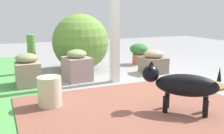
{
  "coord_description": "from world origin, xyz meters",
  "views": [
    {
      "loc": [
        -3.21,
        1.63,
        1.03
      ],
      "look_at": [
        -0.05,
        0.23,
        0.3
      ],
      "focal_mm": 41.68,
      "sensor_mm": 36.0,
      "label": 1
    }
  ],
  "objects_px": {
    "porch_pillar": "(115,14)",
    "round_shrub": "(81,42)",
    "terracotta_pot_broad": "(139,52)",
    "dog": "(181,84)",
    "ceramic_urn": "(50,92)",
    "stone_planter_far": "(27,70)",
    "terracotta_pot_tall": "(32,59)",
    "stone_planter_nearest": "(153,62)",
    "doormat": "(205,84)",
    "stone_planter_mid": "(77,66)"
  },
  "relations": [
    {
      "from": "terracotta_pot_broad",
      "to": "doormat",
      "type": "relative_size",
      "value": 0.69
    },
    {
      "from": "terracotta_pot_broad",
      "to": "porch_pillar",
      "type": "bearing_deg",
      "value": 135.91
    },
    {
      "from": "porch_pillar",
      "to": "round_shrub",
      "type": "xyz_separation_m",
      "value": [
        0.99,
        0.22,
        -0.5
      ]
    },
    {
      "from": "stone_planter_mid",
      "to": "terracotta_pot_tall",
      "type": "relative_size",
      "value": 0.72
    },
    {
      "from": "stone_planter_nearest",
      "to": "terracotta_pot_tall",
      "type": "height_order",
      "value": "terracotta_pot_tall"
    },
    {
      "from": "round_shrub",
      "to": "terracotta_pot_tall",
      "type": "xyz_separation_m",
      "value": [
        0.08,
        0.84,
        -0.26
      ]
    },
    {
      "from": "terracotta_pot_broad",
      "to": "ceramic_urn",
      "type": "relative_size",
      "value": 1.2
    },
    {
      "from": "doormat",
      "to": "ceramic_urn",
      "type": "bearing_deg",
      "value": 89.54
    },
    {
      "from": "porch_pillar",
      "to": "doormat",
      "type": "relative_size",
      "value": 3.37
    },
    {
      "from": "terracotta_pot_tall",
      "to": "ceramic_urn",
      "type": "relative_size",
      "value": 1.91
    },
    {
      "from": "porch_pillar",
      "to": "terracotta_pot_tall",
      "type": "relative_size",
      "value": 3.05
    },
    {
      "from": "stone_planter_mid",
      "to": "doormat",
      "type": "distance_m",
      "value": 1.91
    },
    {
      "from": "stone_planter_far",
      "to": "terracotta_pot_tall",
      "type": "distance_m",
      "value": 0.76
    },
    {
      "from": "stone_planter_mid",
      "to": "dog",
      "type": "distance_m",
      "value": 1.82
    },
    {
      "from": "stone_planter_nearest",
      "to": "terracotta_pot_broad",
      "type": "xyz_separation_m",
      "value": [
        0.77,
        -0.15,
        0.05
      ]
    },
    {
      "from": "stone_planter_far",
      "to": "ceramic_urn",
      "type": "height_order",
      "value": "stone_planter_far"
    },
    {
      "from": "porch_pillar",
      "to": "dog",
      "type": "xyz_separation_m",
      "value": [
        -1.42,
        -0.1,
        -0.69
      ]
    },
    {
      "from": "terracotta_pot_broad",
      "to": "dog",
      "type": "xyz_separation_m",
      "value": [
        -2.45,
        0.9,
        0.07
      ]
    },
    {
      "from": "doormat",
      "to": "stone_planter_far",
      "type": "bearing_deg",
      "value": 65.85
    },
    {
      "from": "stone_planter_nearest",
      "to": "stone_planter_mid",
      "type": "xyz_separation_m",
      "value": [
        0.04,
        1.35,
        0.03
      ]
    },
    {
      "from": "terracotta_pot_broad",
      "to": "doormat",
      "type": "xyz_separation_m",
      "value": [
        -1.75,
        -0.1,
        -0.23
      ]
    },
    {
      "from": "porch_pillar",
      "to": "round_shrub",
      "type": "bearing_deg",
      "value": 12.39
    },
    {
      "from": "round_shrub",
      "to": "terracotta_pot_tall",
      "type": "bearing_deg",
      "value": 84.83
    },
    {
      "from": "dog",
      "to": "ceramic_urn",
      "type": "xyz_separation_m",
      "value": [
        0.72,
        1.2,
        -0.14
      ]
    },
    {
      "from": "stone_planter_far",
      "to": "round_shrub",
      "type": "bearing_deg",
      "value": -56.17
    },
    {
      "from": "stone_planter_nearest",
      "to": "doormat",
      "type": "height_order",
      "value": "stone_planter_nearest"
    },
    {
      "from": "porch_pillar",
      "to": "ceramic_urn",
      "type": "distance_m",
      "value": 1.55
    },
    {
      "from": "dog",
      "to": "ceramic_urn",
      "type": "height_order",
      "value": "dog"
    },
    {
      "from": "terracotta_pot_tall",
      "to": "ceramic_urn",
      "type": "bearing_deg",
      "value": 178.8
    },
    {
      "from": "ceramic_urn",
      "to": "terracotta_pot_tall",
      "type": "bearing_deg",
      "value": -1.2
    },
    {
      "from": "stone_planter_nearest",
      "to": "stone_planter_mid",
      "type": "height_order",
      "value": "stone_planter_mid"
    },
    {
      "from": "terracotta_pot_tall",
      "to": "doormat",
      "type": "bearing_deg",
      "value": -129.55
    },
    {
      "from": "terracotta_pot_tall",
      "to": "terracotta_pot_broad",
      "type": "xyz_separation_m",
      "value": [
        -0.04,
        -2.06,
        0.0
      ]
    },
    {
      "from": "stone_planter_far",
      "to": "terracotta_pot_tall",
      "type": "relative_size",
      "value": 0.7
    },
    {
      "from": "round_shrub",
      "to": "stone_planter_nearest",
      "type": "bearing_deg",
      "value": -124.35
    },
    {
      "from": "stone_planter_mid",
      "to": "dog",
      "type": "xyz_separation_m",
      "value": [
        -1.72,
        -0.59,
        0.09
      ]
    },
    {
      "from": "dog",
      "to": "terracotta_pot_broad",
      "type": "bearing_deg",
      "value": -20.23
    },
    {
      "from": "terracotta_pot_tall",
      "to": "dog",
      "type": "xyz_separation_m",
      "value": [
        -2.48,
        -1.16,
        0.07
      ]
    },
    {
      "from": "doormat",
      "to": "round_shrub",
      "type": "bearing_deg",
      "value": 37.66
    },
    {
      "from": "terracotta_pot_tall",
      "to": "terracotta_pot_broad",
      "type": "bearing_deg",
      "value": -91.06
    },
    {
      "from": "stone_planter_far",
      "to": "terracotta_pot_tall",
      "type": "bearing_deg",
      "value": -11.81
    },
    {
      "from": "doormat",
      "to": "terracotta_pot_broad",
      "type": "bearing_deg",
      "value": 3.41
    },
    {
      "from": "terracotta_pot_broad",
      "to": "dog",
      "type": "relative_size",
      "value": 0.63
    },
    {
      "from": "stone_planter_nearest",
      "to": "dog",
      "type": "xyz_separation_m",
      "value": [
        -1.68,
        0.76,
        0.12
      ]
    },
    {
      "from": "stone_planter_mid",
      "to": "stone_planter_far",
      "type": "bearing_deg",
      "value": 88.47
    },
    {
      "from": "porch_pillar",
      "to": "dog",
      "type": "bearing_deg",
      "value": -176.09
    },
    {
      "from": "stone_planter_nearest",
      "to": "dog",
      "type": "height_order",
      "value": "dog"
    },
    {
      "from": "stone_planter_mid",
      "to": "doormat",
      "type": "xyz_separation_m",
      "value": [
        -1.02,
        -1.6,
        -0.21
      ]
    },
    {
      "from": "round_shrub",
      "to": "doormat",
      "type": "height_order",
      "value": "round_shrub"
    },
    {
      "from": "stone_planter_mid",
      "to": "ceramic_urn",
      "type": "bearing_deg",
      "value": 148.98
    }
  ]
}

